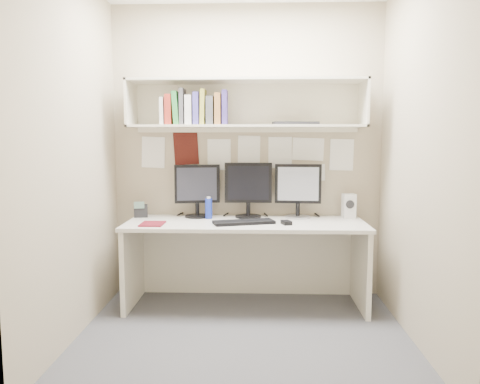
{
  "coord_description": "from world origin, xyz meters",
  "views": [
    {
      "loc": [
        0.1,
        -3.23,
        1.42
      ],
      "look_at": [
        -0.04,
        0.35,
        1.01
      ],
      "focal_mm": 35.0,
      "sensor_mm": 36.0,
      "label": 1
    }
  ],
  "objects_px": {
    "speaker": "(349,206)",
    "monitor_center": "(248,188)",
    "monitor_left": "(197,189)",
    "desk": "(246,264)",
    "desk_phone": "(141,211)",
    "monitor_right": "(298,189)",
    "maroon_notebook": "(152,224)",
    "keyboard": "(244,222)"
  },
  "relations": [
    {
      "from": "maroon_notebook",
      "to": "desk_phone",
      "type": "bearing_deg",
      "value": 116.71
    },
    {
      "from": "desk",
      "to": "maroon_notebook",
      "type": "relative_size",
      "value": 8.94
    },
    {
      "from": "monitor_left",
      "to": "monitor_right",
      "type": "xyz_separation_m",
      "value": [
        0.89,
        -0.0,
        0.0
      ]
    },
    {
      "from": "keyboard",
      "to": "maroon_notebook",
      "type": "height_order",
      "value": "keyboard"
    },
    {
      "from": "monitor_left",
      "to": "monitor_center",
      "type": "bearing_deg",
      "value": -10.81
    },
    {
      "from": "desk",
      "to": "monitor_left",
      "type": "xyz_separation_m",
      "value": [
        -0.44,
        0.22,
        0.62
      ]
    },
    {
      "from": "desk",
      "to": "monitor_left",
      "type": "distance_m",
      "value": 0.79
    },
    {
      "from": "desk_phone",
      "to": "desk",
      "type": "bearing_deg",
      "value": -25.62
    },
    {
      "from": "speaker",
      "to": "monitor_left",
      "type": "bearing_deg",
      "value": 174.87
    },
    {
      "from": "monitor_left",
      "to": "desk_phone",
      "type": "height_order",
      "value": "monitor_left"
    },
    {
      "from": "monitor_right",
      "to": "monitor_center",
      "type": "bearing_deg",
      "value": -176.66
    },
    {
      "from": "speaker",
      "to": "desk_phone",
      "type": "distance_m",
      "value": 1.84
    },
    {
      "from": "maroon_notebook",
      "to": "desk_phone",
      "type": "distance_m",
      "value": 0.42
    },
    {
      "from": "monitor_left",
      "to": "maroon_notebook",
      "type": "distance_m",
      "value": 0.56
    },
    {
      "from": "monitor_left",
      "to": "monitor_center",
      "type": "height_order",
      "value": "monitor_center"
    },
    {
      "from": "monitor_center",
      "to": "maroon_notebook",
      "type": "xyz_separation_m",
      "value": [
        -0.77,
        -0.39,
        -0.26
      ]
    },
    {
      "from": "desk",
      "to": "maroon_notebook",
      "type": "bearing_deg",
      "value": -167.12
    },
    {
      "from": "desk",
      "to": "monitor_left",
      "type": "height_order",
      "value": "monitor_left"
    },
    {
      "from": "monitor_center",
      "to": "maroon_notebook",
      "type": "relative_size",
      "value": 2.16
    },
    {
      "from": "desk",
      "to": "monitor_right",
      "type": "distance_m",
      "value": 0.8
    },
    {
      "from": "monitor_left",
      "to": "speaker",
      "type": "xyz_separation_m",
      "value": [
        1.34,
        0.0,
        -0.15
      ]
    },
    {
      "from": "monitor_center",
      "to": "keyboard",
      "type": "relative_size",
      "value": 0.98
    },
    {
      "from": "monitor_center",
      "to": "monitor_right",
      "type": "xyz_separation_m",
      "value": [
        0.44,
        0.0,
        -0.01
      ]
    },
    {
      "from": "desk_phone",
      "to": "monitor_center",
      "type": "bearing_deg",
      "value": -12.46
    },
    {
      "from": "monitor_center",
      "to": "desk_phone",
      "type": "xyz_separation_m",
      "value": [
        -0.96,
        -0.02,
        -0.21
      ]
    },
    {
      "from": "monitor_right",
      "to": "maroon_notebook",
      "type": "distance_m",
      "value": 1.29
    },
    {
      "from": "speaker",
      "to": "keyboard",
      "type": "bearing_deg",
      "value": -165.65
    },
    {
      "from": "speaker",
      "to": "monitor_center",
      "type": "bearing_deg",
      "value": 174.91
    },
    {
      "from": "desk",
      "to": "maroon_notebook",
      "type": "xyz_separation_m",
      "value": [
        -0.75,
        -0.17,
        0.37
      ]
    },
    {
      "from": "monitor_left",
      "to": "desk_phone",
      "type": "relative_size",
      "value": 3.25
    },
    {
      "from": "desk",
      "to": "monitor_right",
      "type": "bearing_deg",
      "value": 25.79
    },
    {
      "from": "desk",
      "to": "monitor_center",
      "type": "bearing_deg",
      "value": 85.62
    },
    {
      "from": "monitor_right",
      "to": "speaker",
      "type": "relative_size",
      "value": 2.24
    },
    {
      "from": "keyboard",
      "to": "speaker",
      "type": "relative_size",
      "value": 2.35
    },
    {
      "from": "monitor_left",
      "to": "speaker",
      "type": "height_order",
      "value": "monitor_left"
    },
    {
      "from": "monitor_center",
      "to": "speaker",
      "type": "relative_size",
      "value": 2.29
    },
    {
      "from": "desk",
      "to": "speaker",
      "type": "height_order",
      "value": "speaker"
    },
    {
      "from": "monitor_right",
      "to": "keyboard",
      "type": "bearing_deg",
      "value": -141.97
    },
    {
      "from": "speaker",
      "to": "maroon_notebook",
      "type": "bearing_deg",
      "value": -171.83
    },
    {
      "from": "desk_phone",
      "to": "maroon_notebook",
      "type": "bearing_deg",
      "value": -76.9
    },
    {
      "from": "desk",
      "to": "keyboard",
      "type": "distance_m",
      "value": 0.39
    },
    {
      "from": "monitor_left",
      "to": "keyboard",
      "type": "height_order",
      "value": "monitor_left"
    }
  ]
}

